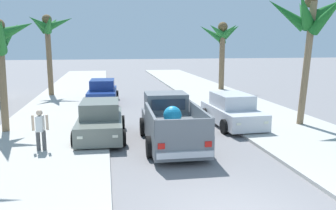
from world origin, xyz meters
The scene contains 12 objects.
sidewalk_left centered at (-5.23, 12.00, 0.06)m, with size 4.96×60.00×0.12m, color #B2AFA8.
sidewalk_right centered at (5.23, 12.00, 0.06)m, with size 4.96×60.00×0.12m, color #B2AFA8.
curb_left centered at (-4.15, 12.00, 0.05)m, with size 0.16×60.00×0.10m, color silver.
curb_right centered at (4.15, 12.00, 0.05)m, with size 0.16×60.00×0.10m, color silver.
pickup_truck centered at (-0.36, 6.11, 0.79)m, with size 2.32×5.26×1.80m.
car_left_near centered at (3.05, 8.39, 0.71)m, with size 2.15×4.31×1.54m.
car_right_near centered at (-3.04, 15.97, 0.71)m, with size 2.18×4.33×1.54m.
car_left_mid centered at (-3.08, 7.41, 0.71)m, with size 2.14×4.31×1.54m.
palm_tree_right_fore centered at (6.07, 7.37, 4.91)m, with size 3.48×3.94×6.03m.
palm_tree_left_mid centered at (-6.73, 19.38, 4.76)m, with size 3.32×3.37×5.93m.
palm_tree_left_back centered at (6.61, 20.46, 4.33)m, with size 3.40×3.56×5.59m.
pedestrian centered at (-5.13, 5.65, 0.91)m, with size 0.57×0.39×1.59m.
Camera 1 is at (-2.80, -6.67, 3.87)m, focal length 36.52 mm.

